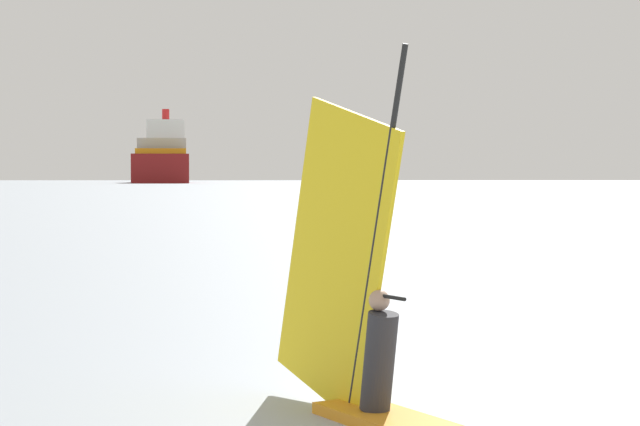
# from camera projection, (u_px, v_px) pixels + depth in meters

# --- Properties ---
(windsurfer) EXTENTS (2.57, 2.99, 3.98)m
(windsurfer) POSITION_uv_depth(u_px,v_px,m) (364.00, 325.00, 11.52)
(windsurfer) COLOR orange
(windsurfer) RESTS_ON ground_plane
(cargo_ship) EXTENTS (66.18, 161.60, 40.43)m
(cargo_ship) POSITION_uv_depth(u_px,v_px,m) (164.00, 164.00, 549.39)
(cargo_ship) COLOR maroon
(cargo_ship) RESTS_ON ground_plane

